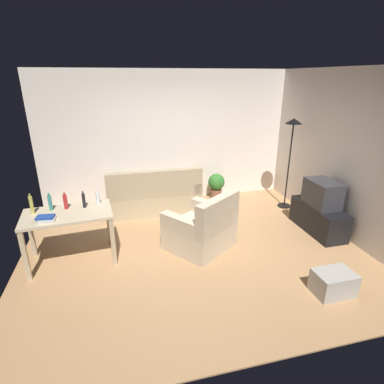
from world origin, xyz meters
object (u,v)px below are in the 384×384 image
at_px(bottle_squat, 31,205).
at_px(bottle_dark, 84,200).
at_px(couch, 154,196).
at_px(book_stack, 46,219).
at_px(desk, 68,220).
at_px(potted_plant, 216,184).
at_px(tv_stand, 318,218).
at_px(bottle_clear, 98,198).
at_px(storage_box, 333,283).
at_px(bottle_red, 65,202).
at_px(bottle_tall, 50,203).
at_px(tv, 322,194).
at_px(torchiere_lamp, 292,139).
at_px(armchair, 202,229).

bearing_deg(bottle_squat, bottle_dark, 4.19).
relative_size(couch, book_stack, 7.47).
xyz_separation_m(desk, potted_plant, (2.81, 1.80, -0.32)).
bearing_deg(potted_plant, bottle_squat, -152.44).
height_order(tv_stand, bottle_dark, bottle_dark).
xyz_separation_m(bottle_squat, bottle_clear, (0.87, 0.14, -0.04)).
height_order(storage_box, bottle_red, bottle_red).
bearing_deg(couch, bottle_tall, 39.36).
bearing_deg(bottle_tall, bottle_clear, 7.05).
bearing_deg(desk, tv_stand, -6.54).
bearing_deg(bottle_squat, couch, 36.88).
bearing_deg(bottle_red, bottle_clear, 9.17).
bearing_deg(storage_box, tv, 60.84).
xyz_separation_m(tv, bottle_dark, (-3.84, 0.22, 0.17)).
bearing_deg(storage_box, bottle_red, 151.75).
xyz_separation_m(potted_plant, bottle_tall, (-3.04, -1.65, 0.55)).
relative_size(tv, bottle_clear, 2.76).
height_order(tv, torchiere_lamp, torchiere_lamp).
bearing_deg(bottle_dark, bottle_clear, 24.66).
bearing_deg(desk, book_stack, -144.00).
height_order(bottle_tall, bottle_dark, bottle_tall).
height_order(desk, storage_box, desk).
relative_size(couch, armchair, 1.48).
relative_size(couch, bottle_squat, 6.17).
distance_m(torchiere_lamp, bottle_red, 4.21).
distance_m(tv_stand, storage_box, 1.73).
bearing_deg(bottle_squat, armchair, -5.40).
distance_m(storage_box, bottle_dark, 3.53).
relative_size(desk, armchair, 1.03).
bearing_deg(potted_plant, couch, -167.52).
relative_size(potted_plant, bottle_dark, 2.30).
bearing_deg(tv, desk, 88.84).
height_order(tv_stand, bottle_tall, bottle_tall).
bearing_deg(armchair, bottle_clear, -49.82).
bearing_deg(book_stack, torchiere_lamp, 16.00).
height_order(bottle_tall, bottle_red, bottle_tall).
bearing_deg(torchiere_lamp, tv_stand, -90.00).
bearing_deg(desk, tv, -6.54).
xyz_separation_m(desk, bottle_clear, (0.42, 0.23, 0.20)).
distance_m(couch, book_stack, 2.40).
bearing_deg(bottle_tall, tv_stand, -3.08).
distance_m(storage_box, bottle_clear, 3.41).
relative_size(bottle_tall, bottle_dark, 1.06).
height_order(torchiere_lamp, book_stack, torchiere_lamp).
xyz_separation_m(torchiere_lamp, book_stack, (-4.29, -1.23, -0.62)).
bearing_deg(bottle_tall, tv, -3.07).
bearing_deg(tv, bottle_clear, 85.14).
height_order(tv_stand, bottle_clear, bottle_clear).
bearing_deg(bottle_tall, storage_box, -26.73).
distance_m(bottle_dark, book_stack, 0.58).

